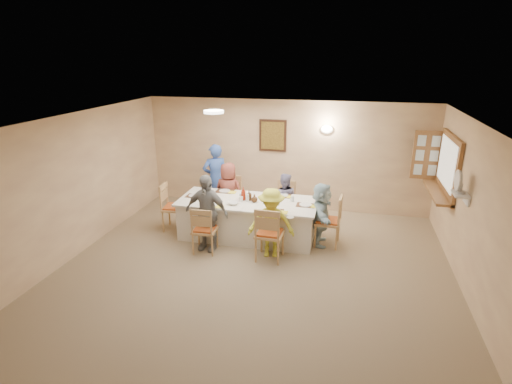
% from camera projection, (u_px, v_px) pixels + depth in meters
% --- Properties ---
extents(ground, '(7.00, 7.00, 0.00)m').
position_uv_depth(ground, '(248.00, 283.00, 6.33)').
color(ground, '#74644C').
extents(room_walls, '(7.00, 7.00, 7.00)m').
position_uv_depth(room_walls, '(247.00, 193.00, 5.83)').
color(room_walls, tan).
rests_on(room_walls, ground).
extents(wall_picture, '(0.62, 0.05, 0.72)m').
position_uv_depth(wall_picture, '(273.00, 136.00, 9.02)').
color(wall_picture, '#341C12').
rests_on(wall_picture, room_walls).
extents(wall_sconce, '(0.26, 0.09, 0.18)m').
position_uv_depth(wall_sconce, '(327.00, 129.00, 8.67)').
color(wall_sconce, white).
rests_on(wall_sconce, room_walls).
extents(ceiling_light, '(0.36, 0.36, 0.05)m').
position_uv_depth(ceiling_light, '(214.00, 112.00, 7.12)').
color(ceiling_light, white).
rests_on(ceiling_light, room_walls).
extents(serving_hatch, '(0.06, 1.50, 1.15)m').
position_uv_depth(serving_hatch, '(448.00, 166.00, 7.34)').
color(serving_hatch, olive).
rests_on(serving_hatch, room_walls).
extents(hatch_sill, '(0.30, 1.50, 0.05)m').
position_uv_depth(hatch_sill, '(437.00, 192.00, 7.54)').
color(hatch_sill, olive).
rests_on(hatch_sill, room_walls).
extents(shutter_door, '(0.55, 0.04, 1.00)m').
position_uv_depth(shutter_door, '(427.00, 155.00, 8.10)').
color(shutter_door, olive).
rests_on(shutter_door, room_walls).
extents(fan_shelf, '(0.22, 0.36, 0.03)m').
position_uv_depth(fan_shelf, '(460.00, 194.00, 6.15)').
color(fan_shelf, white).
rests_on(fan_shelf, room_walls).
extents(desk_fan, '(0.30, 0.30, 0.28)m').
position_uv_depth(desk_fan, '(460.00, 185.00, 6.11)').
color(desk_fan, '#A5A5A8').
rests_on(desk_fan, fan_shelf).
extents(dining_table, '(2.68, 1.13, 0.76)m').
position_uv_depth(dining_table, '(248.00, 219.00, 7.85)').
color(dining_table, white).
rests_on(dining_table, ground).
extents(chair_back_left, '(0.46, 0.46, 0.94)m').
position_uv_depth(chair_back_left, '(230.00, 198.00, 8.69)').
color(chair_back_left, tan).
rests_on(chair_back_left, ground).
extents(chair_back_right, '(0.45, 0.45, 0.91)m').
position_uv_depth(chair_back_right, '(285.00, 203.00, 8.43)').
color(chair_back_right, tan).
rests_on(chair_back_right, ground).
extents(chair_front_left, '(0.46, 0.46, 0.90)m').
position_uv_depth(chair_front_left, '(205.00, 229.00, 7.22)').
color(chair_front_left, tan).
rests_on(chair_front_left, ground).
extents(chair_front_right, '(0.50, 0.50, 1.01)m').
position_uv_depth(chair_front_right, '(270.00, 233.00, 6.94)').
color(chair_front_right, tan).
rests_on(chair_front_right, ground).
extents(chair_left_end, '(0.52, 0.52, 0.98)m').
position_uv_depth(chair_left_end, '(174.00, 207.00, 8.15)').
color(chair_left_end, tan).
rests_on(chair_left_end, ground).
extents(chair_right_end, '(0.50, 0.50, 0.99)m').
position_uv_depth(chair_right_end, '(328.00, 220.00, 7.47)').
color(chair_right_end, tan).
rests_on(chair_right_end, ground).
extents(diner_back_left, '(0.71, 0.52, 1.30)m').
position_uv_depth(diner_back_left, '(229.00, 192.00, 8.52)').
color(diner_back_left, brown).
rests_on(diner_back_left, ground).
extents(diner_back_right, '(0.60, 0.49, 1.15)m').
position_uv_depth(diner_back_right, '(284.00, 200.00, 8.28)').
color(diner_back_right, '#837FAA').
rests_on(diner_back_right, ground).
extents(diner_front_left, '(0.93, 0.57, 1.44)m').
position_uv_depth(diner_front_left, '(206.00, 213.00, 7.25)').
color(diner_front_left, gray).
rests_on(diner_front_left, ground).
extents(diner_front_right, '(0.96, 0.71, 1.27)m').
position_uv_depth(diner_front_right, '(271.00, 223.00, 7.01)').
color(diner_front_right, yellow).
rests_on(diner_front_right, ground).
extents(diner_right_end, '(1.17, 0.50, 1.22)m').
position_uv_depth(diner_right_end, '(321.00, 214.00, 7.47)').
color(diner_right_end, silver).
rests_on(diner_right_end, ground).
extents(caregiver, '(0.91, 0.89, 1.58)m').
position_uv_depth(caregiver, '(215.00, 178.00, 9.00)').
color(caregiver, '#385DB8').
rests_on(caregiver, ground).
extents(placemat_fl, '(0.32, 0.24, 0.01)m').
position_uv_depth(placemat_fl, '(211.00, 205.00, 7.47)').
color(placemat_fl, '#472B19').
rests_on(placemat_fl, dining_table).
extents(plate_fl, '(0.23, 0.23, 0.01)m').
position_uv_depth(plate_fl, '(211.00, 205.00, 7.47)').
color(plate_fl, white).
rests_on(plate_fl, dining_table).
extents(napkin_fl, '(0.14, 0.14, 0.01)m').
position_uv_depth(napkin_fl, '(219.00, 207.00, 7.38)').
color(napkin_fl, yellow).
rests_on(napkin_fl, dining_table).
extents(placemat_fr, '(0.33, 0.25, 0.01)m').
position_uv_depth(placemat_fr, '(274.00, 211.00, 7.21)').
color(placemat_fr, '#472B19').
rests_on(placemat_fr, dining_table).
extents(plate_fr, '(0.24, 0.24, 0.02)m').
position_uv_depth(plate_fr, '(274.00, 210.00, 7.20)').
color(plate_fr, white).
rests_on(plate_fr, dining_table).
extents(napkin_fr, '(0.15, 0.15, 0.01)m').
position_uv_depth(napkin_fr, '(283.00, 212.00, 7.12)').
color(napkin_fr, yellow).
rests_on(napkin_fr, dining_table).
extents(placemat_bl, '(0.36, 0.27, 0.01)m').
position_uv_depth(placemat_bl, '(225.00, 191.00, 8.24)').
color(placemat_bl, '#472B19').
rests_on(placemat_bl, dining_table).
extents(plate_bl, '(0.23, 0.23, 0.01)m').
position_uv_depth(plate_bl, '(225.00, 191.00, 8.24)').
color(plate_bl, white).
rests_on(plate_bl, dining_table).
extents(napkin_bl, '(0.15, 0.15, 0.01)m').
position_uv_depth(napkin_bl, '(232.00, 192.00, 8.15)').
color(napkin_bl, yellow).
rests_on(napkin_bl, dining_table).
extents(placemat_br, '(0.35, 0.26, 0.01)m').
position_uv_depth(placemat_br, '(282.00, 196.00, 7.98)').
color(placemat_br, '#472B19').
rests_on(placemat_br, dining_table).
extents(plate_br, '(0.25, 0.25, 0.02)m').
position_uv_depth(plate_br, '(282.00, 195.00, 7.98)').
color(plate_br, white).
rests_on(plate_br, dining_table).
extents(napkin_br, '(0.14, 0.14, 0.01)m').
position_uv_depth(napkin_br, '(290.00, 197.00, 7.89)').
color(napkin_br, yellow).
rests_on(napkin_br, dining_table).
extents(placemat_le, '(0.33, 0.24, 0.01)m').
position_uv_depth(placemat_le, '(194.00, 196.00, 7.97)').
color(placemat_le, '#472B19').
rests_on(placemat_le, dining_table).
extents(plate_le, '(0.23, 0.23, 0.01)m').
position_uv_depth(plate_le, '(194.00, 195.00, 7.96)').
color(plate_le, white).
rests_on(plate_le, dining_table).
extents(napkin_le, '(0.14, 0.14, 0.01)m').
position_uv_depth(napkin_le, '(202.00, 197.00, 7.88)').
color(napkin_le, yellow).
rests_on(napkin_le, dining_table).
extents(placemat_re, '(0.34, 0.25, 0.01)m').
position_uv_depth(placemat_re, '(305.00, 205.00, 7.48)').
color(placemat_re, '#472B19').
rests_on(placemat_re, dining_table).
extents(plate_re, '(0.23, 0.23, 0.01)m').
position_uv_depth(plate_re, '(305.00, 205.00, 7.48)').
color(plate_re, white).
rests_on(plate_re, dining_table).
extents(napkin_re, '(0.14, 0.14, 0.01)m').
position_uv_depth(napkin_re, '(315.00, 207.00, 7.39)').
color(napkin_re, yellow).
rests_on(napkin_re, dining_table).
extents(teacup_a, '(0.11, 0.11, 0.08)m').
position_uv_depth(teacup_a, '(203.00, 201.00, 7.58)').
color(teacup_a, white).
rests_on(teacup_a, dining_table).
extents(teacup_b, '(0.13, 0.13, 0.08)m').
position_uv_depth(teacup_b, '(273.00, 191.00, 8.12)').
color(teacup_b, white).
rests_on(teacup_b, dining_table).
extents(bowl_a, '(0.23, 0.23, 0.05)m').
position_uv_depth(bowl_a, '(233.00, 203.00, 7.52)').
color(bowl_a, white).
rests_on(bowl_a, dining_table).
extents(bowl_b, '(0.33, 0.33, 0.06)m').
position_uv_depth(bowl_b, '(269.00, 197.00, 7.83)').
color(bowl_b, white).
rests_on(bowl_b, dining_table).
extents(condiment_ketchup, '(0.15, 0.15, 0.26)m').
position_uv_depth(condiment_ketchup, '(243.00, 194.00, 7.72)').
color(condiment_ketchup, '#9E230D').
rests_on(condiment_ketchup, dining_table).
extents(condiment_brown, '(0.15, 0.15, 0.20)m').
position_uv_depth(condiment_brown, '(249.00, 195.00, 7.71)').
color(condiment_brown, '#422611').
rests_on(condiment_brown, dining_table).
extents(condiment_malt, '(0.13, 0.13, 0.16)m').
position_uv_depth(condiment_malt, '(254.00, 198.00, 7.62)').
color(condiment_malt, '#422611').
rests_on(condiment_malt, dining_table).
extents(drinking_glass, '(0.07, 0.07, 0.11)m').
position_uv_depth(drinking_glass, '(241.00, 196.00, 7.79)').
color(drinking_glass, silver).
rests_on(drinking_glass, dining_table).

